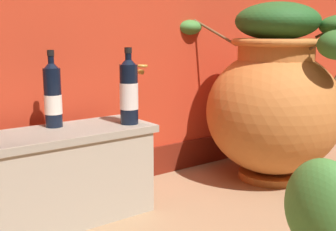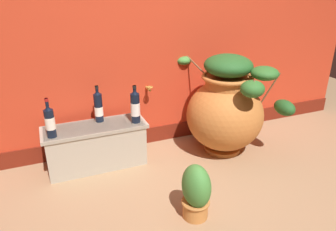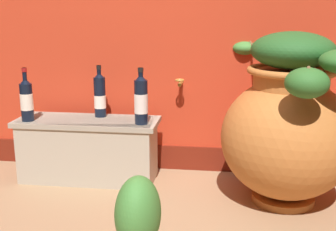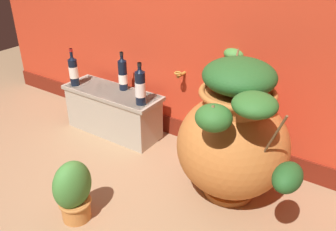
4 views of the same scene
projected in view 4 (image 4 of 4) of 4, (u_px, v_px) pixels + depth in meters
ground_plane at (105, 223)px, 2.14m from camera, size 7.00×7.00×0.00m
terracotta_urn at (234, 136)px, 2.19m from camera, size 0.84×0.93×0.92m
stone_ledge at (113, 110)px, 3.00m from camera, size 0.86×0.31×0.38m
wine_bottle_left at (140, 86)px, 2.64m from camera, size 0.08×0.08×0.33m
wine_bottle_middle at (73, 70)px, 2.96m from camera, size 0.07×0.07×0.32m
wine_bottle_right at (123, 74)px, 2.88m from camera, size 0.07×0.07×0.32m
potted_shrub at (73, 191)px, 2.09m from camera, size 0.20×0.25×0.40m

